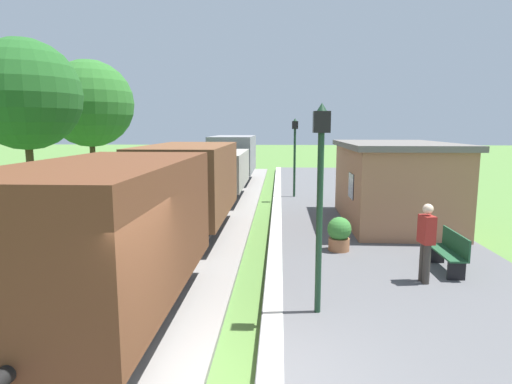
{
  "coord_description": "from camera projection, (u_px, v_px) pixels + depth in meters",
  "views": [
    {
      "loc": [
        0.5,
        -5.07,
        3.55
      ],
      "look_at": [
        -0.23,
        8.05,
        1.55
      ],
      "focal_mm": 30.05,
      "sensor_mm": 36.0,
      "label": 1
    }
  ],
  "objects": [
    {
      "name": "lamp_post_far",
      "position": [
        295.0,
        143.0,
        20.07
      ],
      "size": [
        0.28,
        0.28,
        3.7
      ],
      "color": "#193823",
      "rests_on": "platform_slab"
    },
    {
      "name": "station_hut",
      "position": [
        393.0,
        183.0,
        14.69
      ],
      "size": [
        3.5,
        5.8,
        2.78
      ],
      "color": "#9E6B4C",
      "rests_on": "platform_slab"
    },
    {
      "name": "bench_down_platform",
      "position": [
        368.0,
        191.0,
        18.93
      ],
      "size": [
        0.42,
        1.5,
        0.91
      ],
      "color": "#1E4C2D",
      "rests_on": "platform_slab"
    },
    {
      "name": "freight_train",
      "position": [
        206.0,
        176.0,
        16.83
      ],
      "size": [
        2.5,
        26.0,
        2.72
      ],
      "color": "brown",
      "rests_on": "rail_near"
    },
    {
      "name": "lamp_post_near",
      "position": [
        320.0,
        171.0,
        7.33
      ],
      "size": [
        0.28,
        0.28,
        3.7
      ],
      "color": "#193823",
      "rests_on": "platform_slab"
    },
    {
      "name": "tree_trackside_far",
      "position": [
        25.0,
        95.0,
        16.09
      ],
      "size": [
        4.15,
        4.15,
        6.82
      ],
      "color": "#4C3823",
      "rests_on": "ground"
    },
    {
      "name": "potted_planter",
      "position": [
        339.0,
        233.0,
        11.47
      ],
      "size": [
        0.64,
        0.64,
        0.92
      ],
      "color": "#9E6642",
      "rests_on": "platform_slab"
    },
    {
      "name": "person_waiting",
      "position": [
        426.0,
        240.0,
        9.05
      ],
      "size": [
        0.3,
        0.41,
        1.71
      ],
      "rotation": [
        0.0,
        0.0,
        3.3
      ],
      "color": "#38332D",
      "rests_on": "platform_slab"
    },
    {
      "name": "rail_far",
      "position": [
        6.0,
        381.0,
        5.71
      ],
      "size": [
        0.07,
        60.0,
        0.14
      ],
      "primitive_type": "cube",
      "color": "slate",
      "rests_on": "track_ballast"
    },
    {
      "name": "tree_field_left",
      "position": [
        90.0,
        104.0,
        22.05
      ],
      "size": [
        4.44,
        4.44,
        6.95
      ],
      "color": "#4C3823",
      "rests_on": "ground"
    },
    {
      "name": "bench_near_hut",
      "position": [
        450.0,
        251.0,
        9.84
      ],
      "size": [
        0.42,
        1.5,
        0.91
      ],
      "color": "#1E4C2D",
      "rests_on": "platform_slab"
    }
  ]
}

